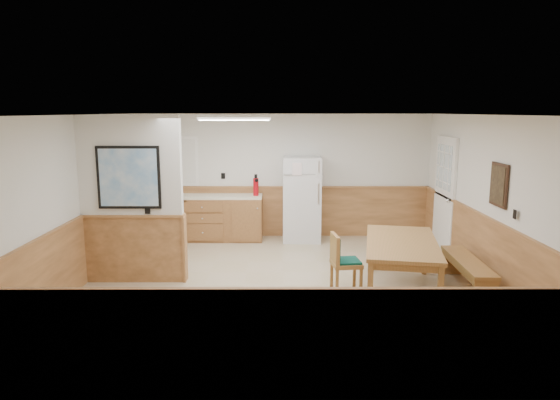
{
  "coord_description": "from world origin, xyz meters",
  "views": [
    {
      "loc": [
        -0.07,
        -7.09,
        2.55
      ],
      "look_at": [
        -0.05,
        0.4,
        1.21
      ],
      "focal_mm": 32.0,
      "sensor_mm": 36.0,
      "label": 1
    }
  ],
  "objects_px": {
    "dining_bench": "(467,267)",
    "soap_bottle": "(172,190)",
    "refrigerator": "(302,199)",
    "fire_extinguisher": "(256,186)",
    "dining_chair": "(341,259)",
    "dining_table": "(402,247)"
  },
  "relations": [
    {
      "from": "dining_bench",
      "to": "soap_bottle",
      "type": "height_order",
      "value": "soap_bottle"
    },
    {
      "from": "refrigerator",
      "to": "fire_extinguisher",
      "type": "bearing_deg",
      "value": -178.94
    },
    {
      "from": "dining_bench",
      "to": "dining_chair",
      "type": "xyz_separation_m",
      "value": [
        -1.84,
        -0.1,
        0.15
      ]
    },
    {
      "from": "fire_extinguisher",
      "to": "refrigerator",
      "type": "bearing_deg",
      "value": 16.56
    },
    {
      "from": "dining_chair",
      "to": "fire_extinguisher",
      "type": "relative_size",
      "value": 2.0
    },
    {
      "from": "dining_table",
      "to": "dining_bench",
      "type": "bearing_deg",
      "value": 16.19
    },
    {
      "from": "dining_table",
      "to": "dining_bench",
      "type": "relative_size",
      "value": 1.33
    },
    {
      "from": "refrigerator",
      "to": "soap_bottle",
      "type": "xyz_separation_m",
      "value": [
        -2.58,
        0.07,
        0.16
      ]
    },
    {
      "from": "dining_table",
      "to": "dining_bench",
      "type": "xyz_separation_m",
      "value": [
        0.99,
        0.1,
        -0.32
      ]
    },
    {
      "from": "refrigerator",
      "to": "dining_table",
      "type": "height_order",
      "value": "refrigerator"
    },
    {
      "from": "dining_bench",
      "to": "soap_bottle",
      "type": "bearing_deg",
      "value": 151.23
    },
    {
      "from": "refrigerator",
      "to": "fire_extinguisher",
      "type": "height_order",
      "value": "refrigerator"
    },
    {
      "from": "dining_chair",
      "to": "soap_bottle",
      "type": "height_order",
      "value": "soap_bottle"
    },
    {
      "from": "dining_chair",
      "to": "fire_extinguisher",
      "type": "xyz_separation_m",
      "value": [
        -1.33,
        2.96,
        0.59
      ]
    },
    {
      "from": "dining_bench",
      "to": "soap_bottle",
      "type": "relative_size",
      "value": 7.78
    },
    {
      "from": "dining_chair",
      "to": "soap_bottle",
      "type": "xyz_separation_m",
      "value": [
        -3.0,
        3.0,
        0.5
      ]
    },
    {
      "from": "dining_bench",
      "to": "soap_bottle",
      "type": "xyz_separation_m",
      "value": [
        -4.83,
        2.9,
        0.66
      ]
    },
    {
      "from": "dining_bench",
      "to": "soap_bottle",
      "type": "distance_m",
      "value": 5.68
    },
    {
      "from": "dining_bench",
      "to": "dining_chair",
      "type": "distance_m",
      "value": 1.85
    },
    {
      "from": "refrigerator",
      "to": "dining_chair",
      "type": "relative_size",
      "value": 1.97
    },
    {
      "from": "fire_extinguisher",
      "to": "soap_bottle",
      "type": "distance_m",
      "value": 1.67
    },
    {
      "from": "dining_bench",
      "to": "dining_chair",
      "type": "height_order",
      "value": "dining_chair"
    }
  ]
}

